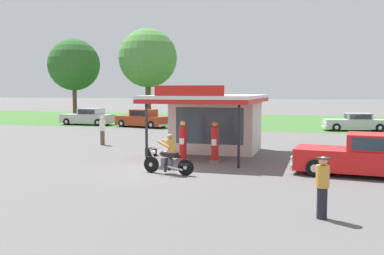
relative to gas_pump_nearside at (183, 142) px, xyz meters
name	(u,v)px	position (x,y,z in m)	size (l,w,h in m)	color
ground_plane	(163,169)	(-0.12, -2.38, -0.85)	(300.00, 300.00, 0.00)	#5B5959
grass_verge_strip	(260,121)	(-0.12, 27.62, -0.85)	(120.00, 24.00, 0.01)	#3D6B2D
service_station_kiosk	(215,119)	(0.76, 3.18, 0.91)	(5.05, 7.10, 3.47)	beige
gas_pump_nearside	(183,142)	(0.00, 0.00, 0.00)	(0.44, 0.44, 1.87)	slate
gas_pump_offside	(215,144)	(1.53, 0.00, 0.00)	(0.44, 0.44, 1.87)	slate
motorcycle_with_rider	(169,157)	(0.47, -3.26, -0.20)	(2.16, 0.73, 1.58)	black
featured_classic_sedan	(368,157)	(7.88, -1.46, -0.12)	(5.54, 2.41, 1.62)	red
parked_car_back_row_centre_right	(221,119)	(-2.38, 18.79, -0.14)	(5.18, 2.80, 1.57)	#E55993
parked_car_back_row_far_left	(143,119)	(-9.04, 16.66, -0.14)	(5.25, 3.01, 1.58)	#993819
parked_car_back_row_centre_left	(356,123)	(8.84, 18.35, -0.20)	(5.26, 2.60, 1.43)	#B7B7BC
parked_car_back_row_centre	(88,117)	(-15.02, 17.63, -0.14)	(5.10, 2.09, 1.57)	#B7B7BC
bystander_standing_back_lot	(102,130)	(-6.40, 4.26, 0.04)	(0.34, 0.34, 1.69)	brown
bystander_admiring_sedan	(322,186)	(6.19, -7.79, 0.00)	(0.35, 0.35, 1.60)	black
bystander_chatting_near_pumps	(214,124)	(-1.14, 10.90, 0.03)	(0.36, 0.36, 1.65)	#2D3351
tree_oak_left	(74,65)	(-20.66, 24.59, 5.27)	(5.80, 5.80, 9.04)	brown
tree_oak_distant_spare	(147,59)	(-12.03, 25.01, 5.75)	(6.29, 6.29, 9.87)	brown
spare_tire_stack	(151,152)	(-2.05, 1.13, -0.67)	(0.60, 0.60, 0.36)	black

